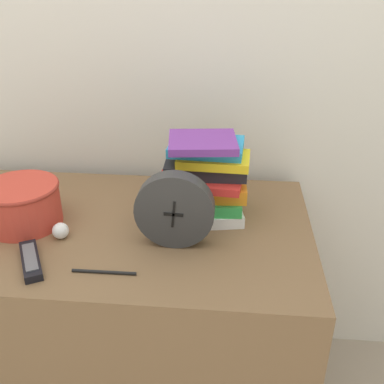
{
  "coord_description": "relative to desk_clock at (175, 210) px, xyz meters",
  "views": [
    {
      "loc": [
        0.35,
        -0.74,
        1.42
      ],
      "look_at": [
        0.25,
        0.33,
        0.87
      ],
      "focal_mm": 42.0,
      "sensor_mm": 36.0,
      "label": 1
    }
  ],
  "objects": [
    {
      "name": "book_stack",
      "position": [
        0.07,
        0.17,
        0.01
      ],
      "size": [
        0.26,
        0.21,
        0.24
      ],
      "color": "white",
      "rests_on": "desk"
    },
    {
      "name": "desk_clock",
      "position": [
        0.0,
        0.0,
        0.0
      ],
      "size": [
        0.21,
        0.05,
        0.21
      ],
      "color": "#333333",
      "rests_on": "desk"
    },
    {
      "name": "wall_back",
      "position": [
        -0.21,
        0.48,
        0.34
      ],
      "size": [
        6.0,
        0.04,
        2.4
      ],
      "color": "silver",
      "rests_on": "ground_plane"
    },
    {
      "name": "pen",
      "position": [
        -0.16,
        -0.14,
        -0.1
      ],
      "size": [
        0.16,
        0.01,
        0.01
      ],
      "color": "black",
      "rests_on": "desk"
    },
    {
      "name": "desk",
      "position": [
        -0.21,
        0.08,
        -0.48
      ],
      "size": [
        1.17,
        0.66,
        0.75
      ],
      "color": "brown",
      "rests_on": "ground_plane"
    },
    {
      "name": "tv_remote",
      "position": [
        -0.35,
        -0.12,
        -0.09
      ],
      "size": [
        0.11,
        0.16,
        0.02
      ],
      "color": "black",
      "rests_on": "desk"
    },
    {
      "name": "crumpled_paper_ball",
      "position": [
        -0.31,
        0.0,
        -0.08
      ],
      "size": [
        0.04,
        0.04,
        0.04
      ],
      "color": "white",
      "rests_on": "desk"
    },
    {
      "name": "basket",
      "position": [
        -0.44,
        0.07,
        -0.04
      ],
      "size": [
        0.22,
        0.22,
        0.12
      ],
      "color": "#C63D2D",
      "rests_on": "desk"
    }
  ]
}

